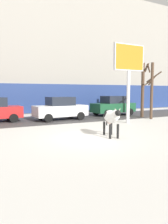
# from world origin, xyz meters

# --- Properties ---
(ground_plane) EXTENTS (120.00, 120.00, 0.00)m
(ground_plane) POSITION_xyz_m (0.00, 0.00, 0.00)
(ground_plane) COLOR silver
(road_strip) EXTENTS (60.00, 5.60, 0.01)m
(road_strip) POSITION_xyz_m (0.00, 7.73, 0.00)
(road_strip) COLOR #423F3F
(road_strip) RESTS_ON ground
(building_facade) EXTENTS (44.00, 6.10, 13.00)m
(building_facade) POSITION_xyz_m (0.00, 14.60, 6.48)
(building_facade) COLOR gray
(building_facade) RESTS_ON ground
(cow_holstein) EXTENTS (0.94, 1.93, 1.54)m
(cow_holstein) POSITION_xyz_m (1.00, -0.08, 1.00)
(cow_holstein) COLOR silver
(cow_holstein) RESTS_ON ground
(billboard) EXTENTS (2.52, 0.26, 5.56)m
(billboard) POSITION_xyz_m (4.72, 3.32, 4.31)
(billboard) COLOR silver
(billboard) RESTS_ON ground
(car_white_sedan) EXTENTS (4.31, 2.20, 1.84)m
(car_white_sedan) POSITION_xyz_m (1.00, 7.18, 0.91)
(car_white_sedan) COLOR white
(car_white_sedan) RESTS_ON ground
(car_darkgreen_sedan) EXTENTS (4.31, 2.20, 1.84)m
(car_darkgreen_sedan) POSITION_xyz_m (6.68, 8.06, 0.91)
(car_darkgreen_sedan) COLOR #194C2D
(car_darkgreen_sedan) RESTS_ON ground
(pedestrian_far_left) EXTENTS (0.36, 0.24, 1.73)m
(pedestrian_far_left) POSITION_xyz_m (7.70, 11.02, 0.88)
(pedestrian_far_left) COLOR #282833
(pedestrian_far_left) RESTS_ON ground
(bare_tree_right_lot) EXTENTS (0.87, 1.02, 4.75)m
(bare_tree_right_lot) POSITION_xyz_m (8.17, 5.65, 2.58)
(bare_tree_right_lot) COLOR #4C3828
(bare_tree_right_lot) RESTS_ON ground
(bare_tree_far_back) EXTENTS (1.52, 1.12, 4.60)m
(bare_tree_far_back) POSITION_xyz_m (7.91, 4.34, 2.43)
(bare_tree_far_back) COLOR #4C3828
(bare_tree_far_back) RESTS_ON ground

